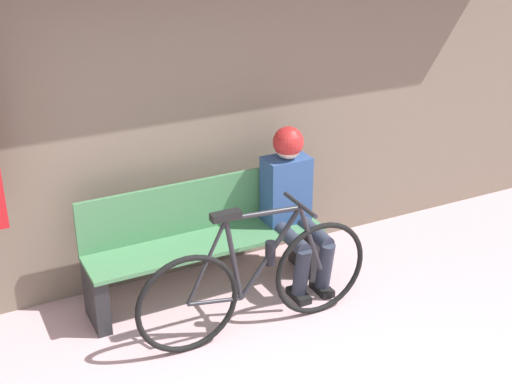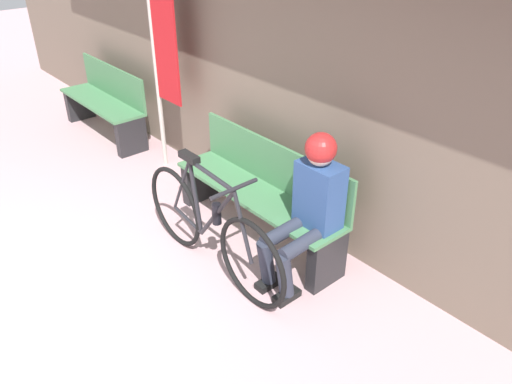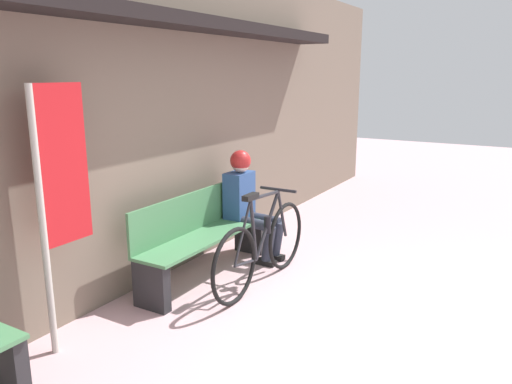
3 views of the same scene
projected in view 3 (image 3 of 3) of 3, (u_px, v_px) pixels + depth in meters
ground_plane at (412, 346)px, 3.80m from camera, size 24.00×24.00×0.00m
storefront_wall at (144, 113)px, 4.69m from camera, size 12.00×0.56×3.20m
park_bench_near at (203, 237)px, 5.04m from camera, size 1.77×0.42×0.86m
bicycle at (262, 246)px, 4.84m from camera, size 1.71×0.40×0.96m
person_seated at (247, 197)px, 5.49m from camera, size 0.34×0.62×1.21m
banner_pole at (57, 186)px, 3.56m from camera, size 0.45×0.05×1.96m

